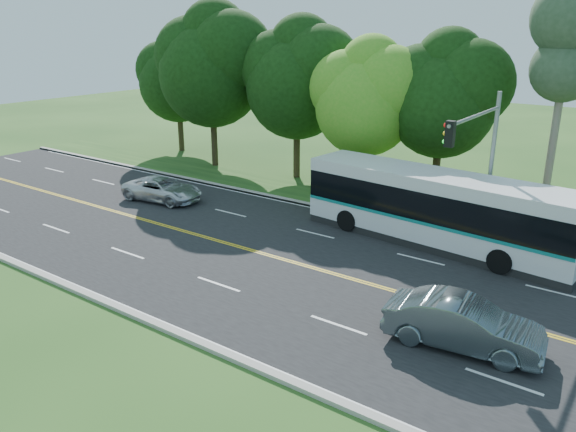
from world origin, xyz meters
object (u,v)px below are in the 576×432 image
Objects in this scene: traffic_signal at (480,151)px; transit_bus at (437,210)px; suv at (162,189)px; sedan at (463,324)px.

transit_bus is (-1.75, 0.24, -2.99)m from traffic_signal.
transit_bus reaches higher than suv.
transit_bus is 2.73× the size of suv.
sedan is at bearing -57.02° from transit_bus.
transit_bus is at bearing 19.79° from sedan.
sedan is (4.12, -8.03, -0.85)m from transit_bus.
suv is (-17.24, -2.42, -3.99)m from traffic_signal.
traffic_signal reaches higher than transit_bus.
transit_bus is 9.06m from sedan.
traffic_signal is 1.43× the size of sedan.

